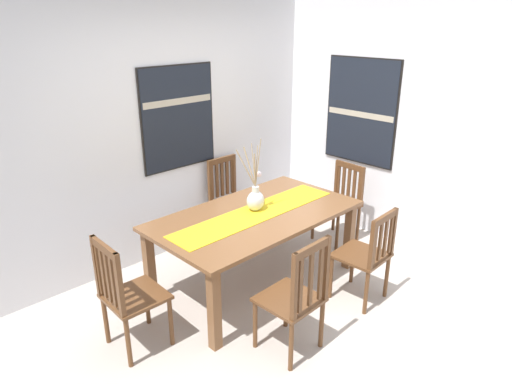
{
  "coord_description": "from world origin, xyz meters",
  "views": [
    {
      "loc": [
        -2.62,
        -2.05,
        2.4
      ],
      "look_at": [
        0.12,
        0.75,
        0.89
      ],
      "focal_mm": 31.99,
      "sensor_mm": 36.0,
      "label": 1
    }
  ],
  "objects_px": {
    "painting_on_back_wall": "(178,118)",
    "painting_on_side_wall": "(361,112)",
    "chair_2": "(230,197)",
    "chair_0": "(127,293)",
    "chair_3": "(295,297)",
    "chair_4": "(367,254)",
    "chair_1": "(340,201)",
    "centerpiece_vase": "(255,198)",
    "dining_table": "(256,222)"
  },
  "relations": [
    {
      "from": "chair_2",
      "to": "painting_on_back_wall",
      "type": "bearing_deg",
      "value": 158.25
    },
    {
      "from": "chair_2",
      "to": "painting_on_side_wall",
      "type": "distance_m",
      "value": 1.77
    },
    {
      "from": "chair_1",
      "to": "chair_3",
      "type": "height_order",
      "value": "chair_3"
    },
    {
      "from": "chair_0",
      "to": "painting_on_side_wall",
      "type": "height_order",
      "value": "painting_on_side_wall"
    },
    {
      "from": "dining_table",
      "to": "chair_0",
      "type": "distance_m",
      "value": 1.34
    },
    {
      "from": "centerpiece_vase",
      "to": "chair_2",
      "type": "xyz_separation_m",
      "value": [
        0.44,
        0.87,
        -0.36
      ]
    },
    {
      "from": "painting_on_side_wall",
      "to": "chair_2",
      "type": "bearing_deg",
      "value": 146.59
    },
    {
      "from": "chair_1",
      "to": "painting_on_back_wall",
      "type": "distance_m",
      "value": 2.01
    },
    {
      "from": "chair_3",
      "to": "dining_table",
      "type": "bearing_deg",
      "value": 62.48
    },
    {
      "from": "chair_2",
      "to": "painting_on_back_wall",
      "type": "distance_m",
      "value": 1.1
    },
    {
      "from": "chair_3",
      "to": "painting_on_back_wall",
      "type": "distance_m",
      "value": 2.28
    },
    {
      "from": "chair_4",
      "to": "painting_on_back_wall",
      "type": "distance_m",
      "value": 2.29
    },
    {
      "from": "chair_4",
      "to": "chair_0",
      "type": "bearing_deg",
      "value": 153.96
    },
    {
      "from": "chair_0",
      "to": "chair_3",
      "type": "relative_size",
      "value": 0.98
    },
    {
      "from": "dining_table",
      "to": "chair_2",
      "type": "height_order",
      "value": "chair_2"
    },
    {
      "from": "painting_on_side_wall",
      "to": "chair_3",
      "type": "bearing_deg",
      "value": -156.04
    },
    {
      "from": "centerpiece_vase",
      "to": "painting_on_back_wall",
      "type": "xyz_separation_m",
      "value": [
        -0.06,
        1.07,
        0.6
      ]
    },
    {
      "from": "chair_4",
      "to": "painting_on_back_wall",
      "type": "xyz_separation_m",
      "value": [
        -0.51,
        2.01,
        0.98
      ]
    },
    {
      "from": "centerpiece_vase",
      "to": "chair_2",
      "type": "distance_m",
      "value": 1.04
    },
    {
      "from": "centerpiece_vase",
      "to": "painting_on_back_wall",
      "type": "distance_m",
      "value": 1.23
    },
    {
      "from": "chair_1",
      "to": "chair_3",
      "type": "relative_size",
      "value": 0.91
    },
    {
      "from": "dining_table",
      "to": "chair_1",
      "type": "distance_m",
      "value": 1.36
    },
    {
      "from": "chair_4",
      "to": "painting_on_back_wall",
      "type": "height_order",
      "value": "painting_on_back_wall"
    },
    {
      "from": "painting_on_side_wall",
      "to": "centerpiece_vase",
      "type": "bearing_deg",
      "value": -178.65
    },
    {
      "from": "centerpiece_vase",
      "to": "painting_on_back_wall",
      "type": "height_order",
      "value": "painting_on_back_wall"
    },
    {
      "from": "chair_0",
      "to": "chair_4",
      "type": "relative_size",
      "value": 1.06
    },
    {
      "from": "centerpiece_vase",
      "to": "painting_on_side_wall",
      "type": "xyz_separation_m",
      "value": [
        1.7,
        0.04,
        0.56
      ]
    },
    {
      "from": "chair_1",
      "to": "painting_on_side_wall",
      "type": "relative_size",
      "value": 0.74
    },
    {
      "from": "centerpiece_vase",
      "to": "chair_0",
      "type": "height_order",
      "value": "centerpiece_vase"
    },
    {
      "from": "centerpiece_vase",
      "to": "chair_4",
      "type": "height_order",
      "value": "centerpiece_vase"
    },
    {
      "from": "painting_on_back_wall",
      "to": "chair_4",
      "type": "bearing_deg",
      "value": -75.83
    },
    {
      "from": "chair_1",
      "to": "chair_3",
      "type": "distance_m",
      "value": 2.03
    },
    {
      "from": "centerpiece_vase",
      "to": "chair_1",
      "type": "height_order",
      "value": "centerpiece_vase"
    },
    {
      "from": "dining_table",
      "to": "chair_1",
      "type": "height_order",
      "value": "chair_1"
    },
    {
      "from": "dining_table",
      "to": "chair_3",
      "type": "distance_m",
      "value": 1.02
    },
    {
      "from": "centerpiece_vase",
      "to": "painting_on_side_wall",
      "type": "bearing_deg",
      "value": 1.35
    },
    {
      "from": "dining_table",
      "to": "painting_on_back_wall",
      "type": "distance_m",
      "value": 1.38
    },
    {
      "from": "centerpiece_vase",
      "to": "chair_2",
      "type": "relative_size",
      "value": 0.73
    },
    {
      "from": "chair_2",
      "to": "painting_on_back_wall",
      "type": "height_order",
      "value": "painting_on_back_wall"
    },
    {
      "from": "dining_table",
      "to": "chair_0",
      "type": "relative_size",
      "value": 2.03
    },
    {
      "from": "chair_1",
      "to": "chair_0",
      "type": "bearing_deg",
      "value": -179.98
    },
    {
      "from": "chair_0",
      "to": "chair_3",
      "type": "distance_m",
      "value": 1.25
    },
    {
      "from": "chair_0",
      "to": "painting_on_side_wall",
      "type": "distance_m",
      "value": 3.22
    },
    {
      "from": "chair_2",
      "to": "chair_4",
      "type": "distance_m",
      "value": 1.81
    },
    {
      "from": "centerpiece_vase",
      "to": "painting_on_back_wall",
      "type": "bearing_deg",
      "value": 93.04
    },
    {
      "from": "chair_0",
      "to": "painting_on_back_wall",
      "type": "relative_size",
      "value": 0.89
    },
    {
      "from": "chair_1",
      "to": "chair_2",
      "type": "distance_m",
      "value": 1.25
    },
    {
      "from": "painting_on_back_wall",
      "to": "painting_on_side_wall",
      "type": "distance_m",
      "value": 2.04
    },
    {
      "from": "chair_0",
      "to": "painting_on_side_wall",
      "type": "bearing_deg",
      "value": 1.55
    },
    {
      "from": "chair_0",
      "to": "chair_1",
      "type": "relative_size",
      "value": 1.07
    }
  ]
}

